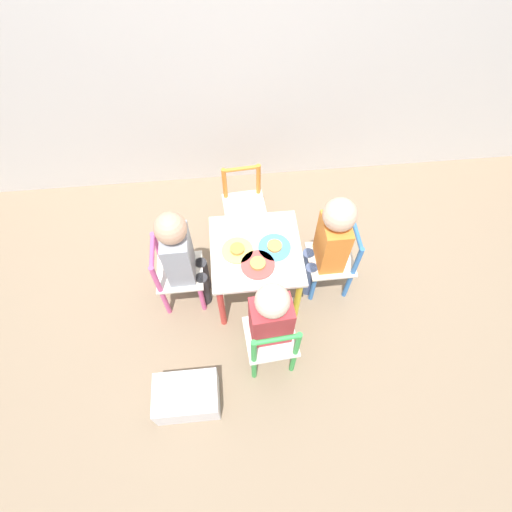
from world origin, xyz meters
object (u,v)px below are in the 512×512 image
(plate_right, at_px, (275,247))
(chair_pink, at_px, (176,274))
(child_right, at_px, (330,240))
(storage_bin, at_px, (187,397))
(chair_orange, at_px, (244,206))
(plate_front, at_px, (258,264))
(kids_table, at_px, (256,257))
(plate_left, at_px, (237,250))
(child_left, at_px, (181,254))
(chair_green, at_px, (271,342))
(child_front, at_px, (270,317))
(chair_blue, at_px, (334,260))

(plate_right, bearing_deg, chair_pink, -179.55)
(child_right, distance_m, storage_bin, 1.12)
(chair_orange, distance_m, plate_front, 0.59)
(kids_table, distance_m, plate_left, 0.13)
(child_left, bearing_deg, chair_green, -136.76)
(storage_bin, bearing_deg, child_front, 29.33)
(chair_pink, relative_size, plate_right, 2.93)
(chair_pink, relative_size, chair_blue, 1.00)
(kids_table, bearing_deg, chair_pink, -179.45)
(chair_pink, xyz_separation_m, storage_bin, (0.04, -0.65, -0.16))
(plate_front, bearing_deg, chair_pink, 168.18)
(kids_table, distance_m, plate_front, 0.13)
(child_left, height_order, storage_bin, child_left)
(child_right, bearing_deg, child_left, -89.99)
(chair_orange, relative_size, child_right, 0.67)
(chair_green, distance_m, chair_pink, 0.67)
(plate_right, bearing_deg, child_right, 0.71)
(chair_pink, distance_m, child_front, 0.65)
(kids_table, height_order, plate_left, plate_left)
(plate_right, bearing_deg, plate_front, -135.00)
(child_left, bearing_deg, chair_pink, 90.00)
(chair_blue, xyz_separation_m, plate_left, (-0.56, -0.00, 0.19))
(chair_orange, bearing_deg, child_right, -50.45)
(chair_green, distance_m, plate_front, 0.41)
(plate_front, xyz_separation_m, storage_bin, (-0.42, -0.55, -0.36))
(chair_orange, distance_m, storage_bin, 1.19)
(kids_table, bearing_deg, child_front, -85.50)
(kids_table, relative_size, plate_right, 2.78)
(plate_front, height_order, storage_bin, plate_front)
(chair_blue, bearing_deg, chair_green, -43.02)
(child_front, relative_size, storage_bin, 2.23)
(plate_front, height_order, plate_right, same)
(kids_table, bearing_deg, child_right, 0.53)
(child_front, distance_m, storage_bin, 0.62)
(plate_left, bearing_deg, chair_green, -73.40)
(chair_orange, relative_size, plate_front, 2.89)
(chair_green, xyz_separation_m, plate_front, (-0.04, 0.36, 0.19))
(chair_blue, bearing_deg, plate_left, -90.10)
(chair_green, bearing_deg, chair_blue, -136.98)
(plate_front, bearing_deg, plate_left, 135.00)
(child_front, xyz_separation_m, child_left, (-0.43, 0.39, 0.02))
(storage_bin, bearing_deg, plate_left, 63.63)
(child_left, relative_size, plate_front, 4.28)
(child_left, height_order, plate_left, child_left)
(child_left, bearing_deg, storage_bin, 177.27)
(child_right, bearing_deg, chair_pink, -89.99)
(chair_blue, height_order, plate_left, chair_blue)
(chair_blue, bearing_deg, child_front, -47.41)
(chair_pink, distance_m, chair_orange, 0.63)
(child_left, xyz_separation_m, plate_left, (0.30, 0.00, -0.01))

